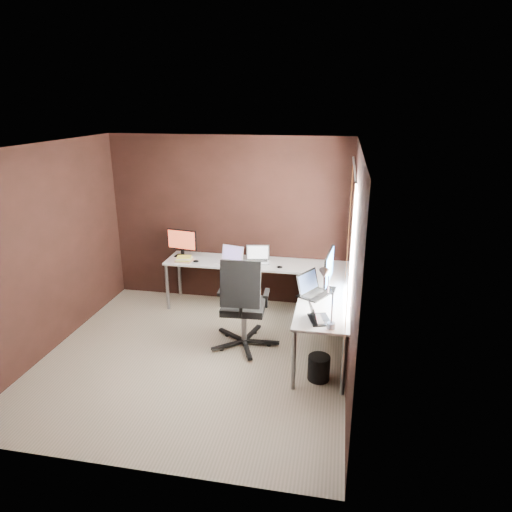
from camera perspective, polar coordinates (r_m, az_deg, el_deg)
The scene contains 15 objects.
room at distance 5.14m, azimuth -4.40°, elevation -0.23°, with size 3.60×3.60×2.50m.
desk at distance 6.14m, azimuth 2.61°, elevation -2.89°, with size 2.65×2.25×0.73m.
drawer_pedestal at distance 6.35m, azimuth 7.97°, elevation -6.03°, with size 0.42×0.50×0.60m, color white.
monitor_left at distance 6.89m, azimuth -9.25°, elevation 1.81°, with size 0.47×0.16×0.41m.
monitor_right at distance 5.61m, azimuth 9.08°, elevation -1.59°, with size 0.17×0.62×0.50m.
laptop_white at distance 6.62m, azimuth -3.17°, elevation -0.32°, with size 0.39×0.32×0.23m.
laptop_silver at distance 6.63m, azimuth 0.21°, elevation -0.28°, with size 0.38×0.30×0.23m.
laptop_black_big at distance 5.56m, azimuth 7.04°, elevation -4.19°, with size 0.45×0.50×0.27m.
laptop_black_small at distance 4.93m, azimuth 7.63°, elevation -7.51°, with size 0.29×0.35×0.20m.
book_stack at distance 6.72m, azimuth -8.98°, elevation -0.38°, with size 0.24×0.20×0.07m.
mouse_left at distance 6.66m, azimuth -7.54°, elevation -0.65°, with size 0.09×0.06×0.04m, color black.
mouse_corner at distance 6.38m, azimuth 2.97°, elevation -1.39°, with size 0.09×0.06×0.03m, color black.
desk_lamp at distance 4.70m, azimuth 8.81°, elevation -4.26°, with size 0.20×0.23×0.63m.
office_chair at distance 5.73m, azimuth -1.58°, elevation -8.08°, with size 0.68×0.68×1.21m.
wastebasket at distance 5.25m, azimuth 7.85°, elevation -13.68°, with size 0.24×0.24×0.28m, color black.
Camera 1 is at (1.63, -4.62, 2.95)m, focal length 32.00 mm.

